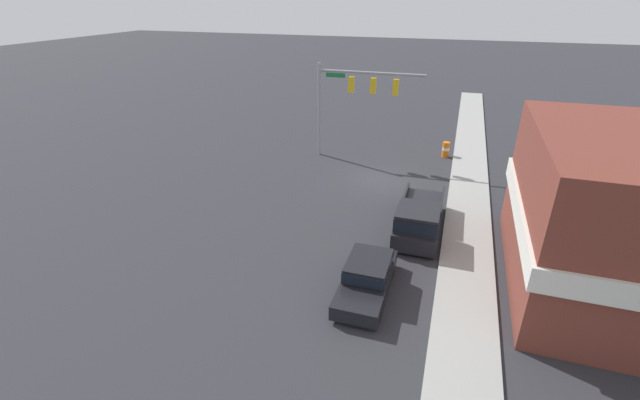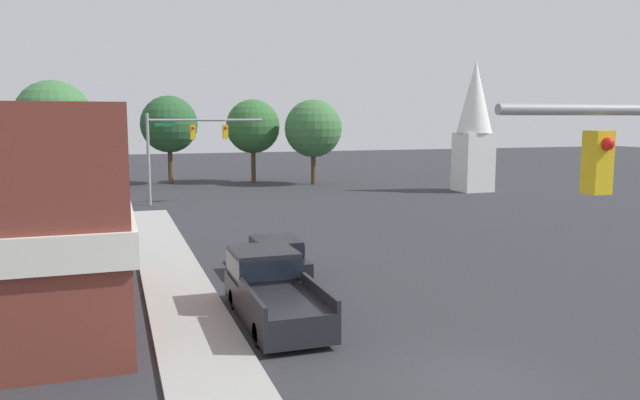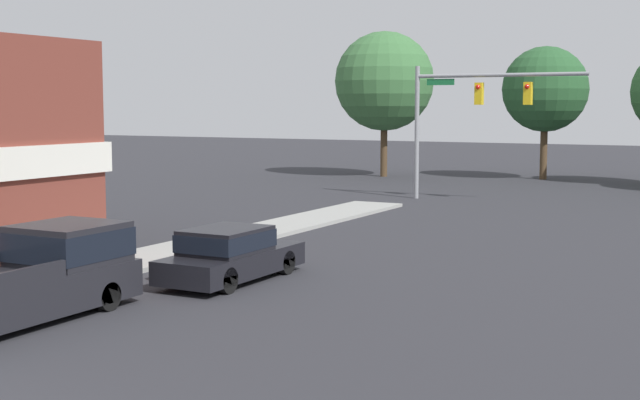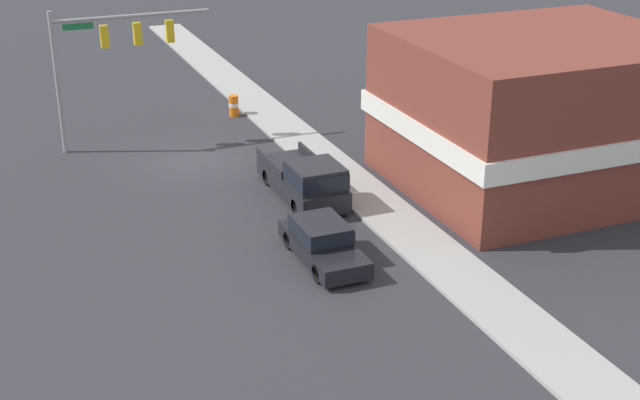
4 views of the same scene
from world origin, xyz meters
name	(u,v)px [view 3 (image 3 of 4)]	position (x,y,z in m)	size (l,w,h in m)	color
far_signal_assembly	(469,102)	(-2.64, 33.72, 4.77)	(8.35, 0.49, 6.53)	gray
car_lead	(230,253)	(-1.76, 11.75, 0.75)	(1.83, 4.63, 1.43)	black
pickup_truck_parked	(37,274)	(-3.25, 6.47, 0.95)	(2.10, 5.74, 1.95)	black
backdrop_tree_left_far	(384,81)	(-12.31, 45.50, 6.15)	(6.39, 6.39, 9.36)	#4C3823
backdrop_tree_left_mid	(545,89)	(-2.57, 48.08, 5.59)	(5.29, 5.29, 8.26)	#4C3823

